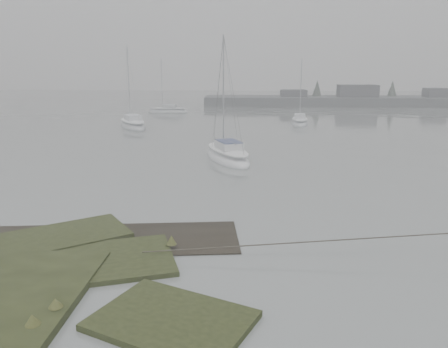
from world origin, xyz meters
TOP-DOWN VIEW (x-y plane):
  - ground at (0.00, 30.00)m, footprint 160.00×160.00m
  - far_shoreline at (26.84, 61.90)m, footprint 60.00×8.00m
  - sailboat_white at (1.12, 18.07)m, footprint 4.07×6.28m
  - sailboat_far_a at (-8.89, 33.40)m, footprint 4.58×6.33m
  - sailboat_far_b at (8.06, 36.96)m, footprint 2.22×5.32m
  - sailboat_far_c at (-7.91, 48.32)m, footprint 5.44×2.14m

SIDE VIEW (x-z plane):
  - ground at x=0.00m, z-range 0.00..0.00m
  - sailboat_far_b at x=8.06m, z-range -3.43..3.88m
  - sailboat_far_c at x=-7.91m, z-range -3.53..3.99m
  - sailboat_white at x=1.12m, z-range -3.96..4.48m
  - sailboat_far_a at x=-8.89m, z-range -4.03..4.57m
  - far_shoreline at x=26.84m, z-range -1.22..2.93m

